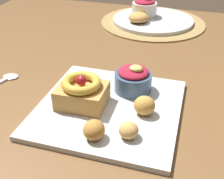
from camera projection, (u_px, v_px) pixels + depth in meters
dining_table at (121, 92)px, 0.84m from camera, size 1.32×1.14×0.73m
woven_placemat at (153, 22)px, 1.09m from camera, size 0.38×0.38×0.00m
front_plate at (109, 108)px, 0.62m from camera, size 0.29×0.29×0.01m
cake_slice at (82, 92)px, 0.61m from camera, size 0.10×0.08×0.07m
berry_ramekin at (133, 79)px, 0.66m from camera, size 0.08×0.08×0.07m
fritter_front at (129, 130)px, 0.53m from camera, size 0.04×0.04×0.03m
fritter_middle at (144, 105)px, 0.59m from camera, size 0.04×0.04×0.04m
fritter_back at (94, 130)px, 0.53m from camera, size 0.04×0.04×0.04m
back_plate at (153, 20)px, 1.09m from camera, size 0.30×0.30×0.01m
back_ramekin at (144, 8)px, 1.09m from camera, size 0.09×0.09×0.07m
back_pastry at (138, 17)px, 1.04m from camera, size 0.07×0.07×0.04m
spoon at (2, 81)px, 0.73m from camera, size 0.05×0.12×0.00m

